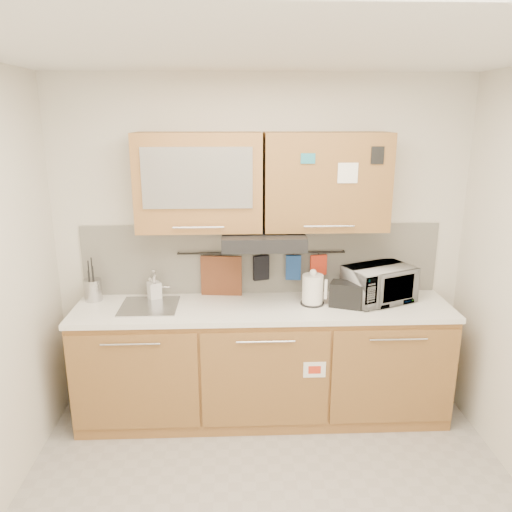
{
  "coord_description": "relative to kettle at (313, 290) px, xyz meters",
  "views": [
    {
      "loc": [
        -0.2,
        -2.3,
        2.29
      ],
      "look_at": [
        -0.06,
        1.05,
        1.35
      ],
      "focal_mm": 35.0,
      "sensor_mm": 36.0,
      "label": 1
    }
  ],
  "objects": [
    {
      "name": "ceiling",
      "position": [
        -0.37,
        -1.21,
        1.57
      ],
      "size": [
        3.2,
        3.2,
        0.0
      ],
      "primitive_type": "plane",
      "rotation": [
        3.14,
        0.0,
        0.0
      ],
      "color": "white",
      "rests_on": "wall_back"
    },
    {
      "name": "wall_back",
      "position": [
        -0.37,
        0.29,
        0.27
      ],
      "size": [
        3.2,
        0.0,
        3.2
      ],
      "primitive_type": "plane",
      "rotation": [
        1.57,
        0.0,
        0.0
      ],
      "color": "silver",
      "rests_on": "ground"
    },
    {
      "name": "base_cabinet",
      "position": [
        -0.37,
        -0.02,
        -0.62
      ],
      "size": [
        2.8,
        0.64,
        0.88
      ],
      "color": "#B0743E",
      "rests_on": "floor"
    },
    {
      "name": "countertop",
      "position": [
        -0.37,
        -0.02,
        -0.13
      ],
      "size": [
        2.82,
        0.62,
        0.04
      ],
      "primitive_type": "cube",
      "color": "white",
      "rests_on": "base_cabinet"
    },
    {
      "name": "backsplash",
      "position": [
        -0.37,
        0.28,
        0.17
      ],
      "size": [
        2.8,
        0.02,
        0.56
      ],
      "primitive_type": "cube",
      "color": "silver",
      "rests_on": "countertop"
    },
    {
      "name": "upper_cabinets",
      "position": [
        -0.38,
        0.11,
        0.8
      ],
      "size": [
        1.82,
        0.37,
        0.7
      ],
      "color": "#B0743E",
      "rests_on": "wall_back"
    },
    {
      "name": "range_hood",
      "position": [
        -0.37,
        0.04,
        0.39
      ],
      "size": [
        0.6,
        0.46,
        0.1
      ],
      "primitive_type": "cube",
      "color": "black",
      "rests_on": "upper_cabinets"
    },
    {
      "name": "sink",
      "position": [
        -1.22,
        -0.0,
        -0.11
      ],
      "size": [
        0.42,
        0.4,
        0.26
      ],
      "color": "silver",
      "rests_on": "countertop"
    },
    {
      "name": "utensil_rail",
      "position": [
        -0.37,
        0.24,
        0.23
      ],
      "size": [
        1.3,
        0.02,
        0.02
      ],
      "primitive_type": "cylinder",
      "rotation": [
        0.0,
        1.57,
        0.0
      ],
      "color": "black",
      "rests_on": "backsplash"
    },
    {
      "name": "utensil_crock",
      "position": [
        -1.67,
        0.15,
        -0.02
      ],
      "size": [
        0.18,
        0.18,
        0.34
      ],
      "rotation": [
        0.0,
        0.0,
        -0.4
      ],
      "color": "#B1B1B6",
      "rests_on": "countertop"
    },
    {
      "name": "kettle",
      "position": [
        0.0,
        0.0,
        0.0
      ],
      "size": [
        0.2,
        0.19,
        0.28
      ],
      "rotation": [
        0.0,
        0.0,
        -0.24
      ],
      "color": "white",
      "rests_on": "countertop"
    },
    {
      "name": "toaster",
      "position": [
        0.25,
        -0.06,
        -0.02
      ],
      "size": [
        0.28,
        0.22,
        0.18
      ],
      "rotation": [
        0.0,
        0.0,
        -0.37
      ],
      "color": "black",
      "rests_on": "countertop"
    },
    {
      "name": "microwave",
      "position": [
        0.51,
        0.05,
        0.03
      ],
      "size": [
        0.59,
        0.51,
        0.27
      ],
      "primitive_type": "imported",
      "rotation": [
        0.0,
        0.0,
        0.41
      ],
      "color": "#999999",
      "rests_on": "countertop"
    },
    {
      "name": "soap_bottle",
      "position": [
        -1.21,
        0.16,
        -0.01
      ],
      "size": [
        0.12,
        0.13,
        0.2
      ],
      "primitive_type": "imported",
      "rotation": [
        0.0,
        0.0,
        0.49
      ],
      "color": "#999999",
      "rests_on": "countertop"
    },
    {
      "name": "cutting_board",
      "position": [
        -0.69,
        0.23,
        0.01
      ],
      "size": [
        0.32,
        0.06,
        0.4
      ],
      "primitive_type": "cube",
      "rotation": [
        0.0,
        0.0,
        -0.1
      ],
      "color": "brown",
      "rests_on": "utensil_rail"
    },
    {
      "name": "oven_mitt",
      "position": [
        -0.12,
        0.23,
        0.11
      ],
      "size": [
        0.12,
        0.04,
        0.2
      ],
      "primitive_type": "cube",
      "rotation": [
        0.0,
        0.0,
        -0.09
      ],
      "color": "navy",
      "rests_on": "utensil_rail"
    },
    {
      "name": "dark_pouch",
      "position": [
        -0.38,
        0.23,
        0.11
      ],
      "size": [
        0.13,
        0.07,
        0.2
      ],
      "primitive_type": "cube",
      "rotation": [
        0.0,
        0.0,
        0.32
      ],
      "color": "black",
      "rests_on": "utensil_rail"
    },
    {
      "name": "pot_holder",
      "position": [
        0.08,
        0.23,
        0.13
      ],
      "size": [
        0.13,
        0.04,
        0.16
      ],
      "primitive_type": "cube",
      "rotation": [
        0.0,
        0.0,
        0.15
      ],
      "color": "red",
      "rests_on": "utensil_rail"
    }
  ]
}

